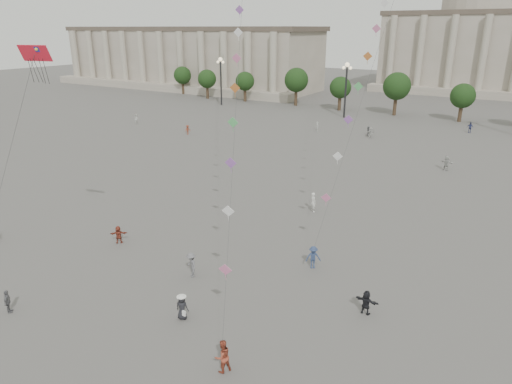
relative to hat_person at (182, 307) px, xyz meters
The scene contains 22 objects.
ground 2.13m from the hat_person, 128.32° to the right, with size 360.00×360.00×0.00m, color #54514F.
hall_west 119.98m from the hat_person, 129.53° to the left, with size 84.00×26.22×17.20m.
hall_central 128.39m from the hat_person, 90.54° to the left, with size 48.30×34.30×35.50m.
tree_row 76.61m from the hat_person, 90.91° to the left, with size 137.12×5.12×8.00m.
lamp_post_far_west 82.86m from the hat_person, 124.02° to the left, with size 2.00×0.90×10.65m.
lamp_post_mid_west 70.66m from the hat_person, 103.32° to the left, with size 2.00×0.90×10.65m.
person_crowd_0 66.86m from the hat_person, 83.82° to the left, with size 1.04×0.43×1.78m, color navy.
person_crowd_1 63.38m from the hat_person, 137.93° to the left, with size 0.86×0.67×1.77m, color white.
person_crowd_2 51.95m from the hat_person, 129.26° to the left, with size 1.04×0.60×1.61m, color brown.
person_crowd_3 11.38m from the hat_person, 34.27° to the left, with size 1.49×0.48×1.61m, color black.
person_crowd_4 54.29m from the hat_person, 96.32° to the left, with size 1.55×0.50×1.68m, color silver.
person_crowd_6 5.07m from the hat_person, 122.79° to the left, with size 1.21×0.70×1.87m, color slate.
person_crowd_7 42.19m from the hat_person, 79.25° to the left, with size 1.69×0.54×1.82m, color #B4B4AF.
person_crowd_10 56.52m from the hat_person, 106.02° to the left, with size 0.57×0.37×1.56m, color beige.
person_crowd_12 55.78m from the hat_person, 97.05° to the left, with size 1.42×0.45×1.53m, color slate.
person_crowd_13 20.13m from the hat_person, 91.56° to the left, with size 0.71×0.47×1.95m, color silver.
tourist_2 12.56m from the hat_person, 154.80° to the left, with size 1.40×0.45×1.51m, color brown.
tourist_3 11.04m from the hat_person, 151.85° to the right, with size 0.91×0.38×1.56m, color slate.
kite_flyer_0 5.34m from the hat_person, 26.94° to the right, with size 0.90×0.70×1.86m, color #983E29.
kite_flyer_1 10.79m from the hat_person, 67.36° to the left, with size 1.14×0.65×1.76m, color navy.
hat_person is the anchor object (origin of this frame).
dragon_kite 18.06m from the hat_person, behind, with size 5.38×1.07×16.18m.
Camera 1 is at (17.51, -16.36, 16.89)m, focal length 32.00 mm.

